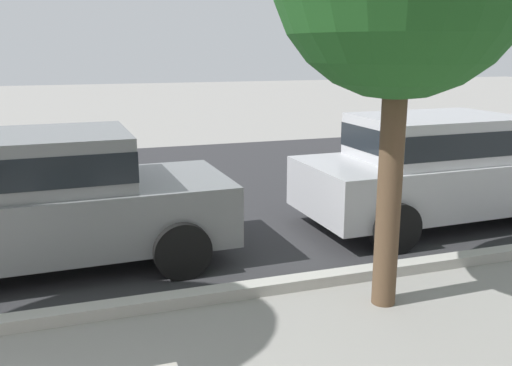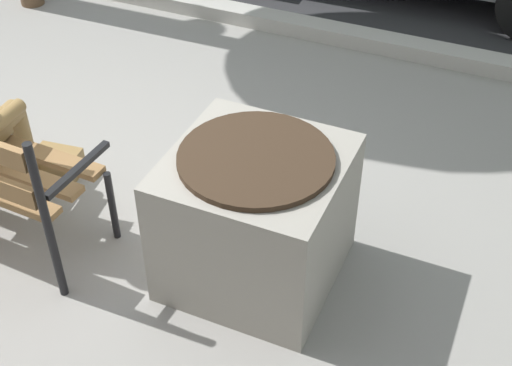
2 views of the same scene
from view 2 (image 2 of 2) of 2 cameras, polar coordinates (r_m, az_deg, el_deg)
The scene contains 3 objects.
ground_plane at distance 4.24m, azimuth -19.45°, elevation -3.60°, with size 80.00×80.00×0.00m, color gray.
curb_stone at distance 6.18m, azimuth -2.28°, elevation 13.68°, with size 60.00×0.20×0.12m, color #B2AFA8.
concrete_planter at distance 3.51m, azimuth 0.00°, elevation -2.77°, with size 0.83×0.83×0.77m.
Camera 2 is at (2.47, -2.10, 2.74)m, focal length 49.34 mm.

